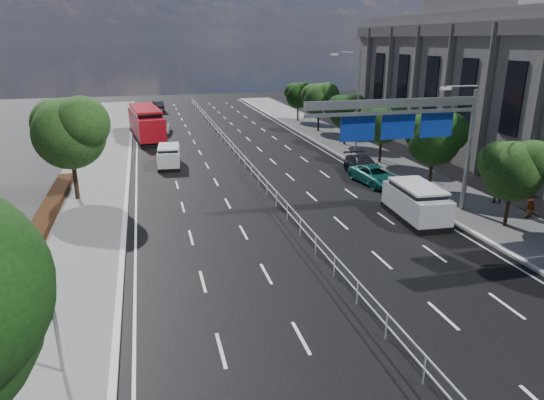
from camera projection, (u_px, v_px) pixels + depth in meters
name	position (u px, v px, depth m)	size (l,w,h in m)	color
ground	(375.00, 326.00, 17.49)	(160.00, 160.00, 0.00)	black
sidewalk_near	(28.00, 378.00, 14.70)	(5.00, 140.00, 0.14)	slate
kerb_near	(114.00, 365.00, 15.30)	(0.25, 140.00, 0.15)	silver
median_fence	(247.00, 164.00, 37.98)	(0.05, 85.00, 1.02)	silver
hedge_near	(3.00, 297.00, 18.76)	(1.00, 36.00, 0.44)	black
toilet_sign	(33.00, 292.00, 13.92)	(1.62, 0.18, 4.34)	gray
overhead_gantry	(412.00, 121.00, 26.57)	(10.24, 0.38, 7.45)	gray
streetlight_far	(355.00, 95.00, 42.24)	(2.78, 2.40, 9.00)	gray
civic_hall	(518.00, 83.00, 41.42)	(14.40, 36.00, 14.35)	slate
near_tree_back	(70.00, 129.00, 29.65)	(4.84, 4.51, 6.69)	black
far_tree_c	(515.00, 168.00, 25.53)	(3.52, 3.28, 4.94)	black
far_tree_d	(435.00, 136.00, 32.33)	(3.85, 3.59, 5.34)	black
far_tree_e	(383.00, 121.00, 39.25)	(3.63, 3.38, 5.13)	black
far_tree_f	(346.00, 110.00, 46.16)	(3.52, 3.28, 5.02)	black
far_tree_g	(320.00, 98.00, 52.96)	(3.96, 3.69, 5.45)	black
far_tree_h	(299.00, 94.00, 59.95)	(3.41, 3.18, 4.91)	black
white_minivan	(169.00, 156.00, 39.21)	(2.04, 4.09, 1.72)	black
red_bus	(146.00, 122.00, 50.27)	(3.75, 11.00, 3.22)	black
near_car_silver	(161.00, 126.00, 53.38)	(1.84, 4.58, 1.56)	silver
near_car_dark	(158.00, 107.00, 68.86)	(1.63, 4.67, 1.54)	black
silver_minivan	(416.00, 202.00, 27.65)	(2.42, 5.06, 2.05)	black
parked_car_teal	(375.00, 175.00, 34.55)	(2.10, 4.55, 1.27)	#1B7A69
parked_car_dark	(363.00, 166.00, 36.71)	(1.98, 4.86, 1.41)	black
pedestrian_a	(531.00, 202.00, 27.49)	(0.68, 0.45, 1.88)	gray
pedestrian_b	(496.00, 191.00, 30.15)	(0.74, 0.58, 1.53)	gray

